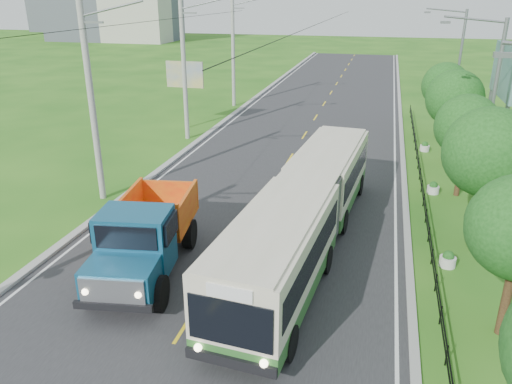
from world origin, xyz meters
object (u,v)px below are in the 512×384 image
at_px(billboard_right, 503,79).
at_px(bus, 306,208).
at_px(pole_mid, 185,69).
at_px(tree_back, 445,88).
at_px(tree_fifth, 455,101).
at_px(pole_far, 233,51).
at_px(streetlight_mid, 489,105).
at_px(planter_near, 448,260).
at_px(tree_fourth, 467,129).
at_px(streetlight_far, 456,67).
at_px(pole_near, 92,102).
at_px(planter_far, 425,147).
at_px(planter_mid, 433,188).
at_px(dump_truck, 145,232).
at_px(tree_third, 489,156).
at_px(billboard_left, 185,79).

height_order(billboard_right, bus, billboard_right).
distance_m(pole_mid, tree_back, 18.89).
bearing_deg(tree_fifth, pole_far, 144.64).
bearing_deg(pole_far, streetlight_mid, -45.14).
bearing_deg(tree_fifth, tree_back, 90.00).
height_order(tree_back, planter_near, tree_back).
height_order(tree_fourth, streetlight_far, streetlight_far).
height_order(streetlight_far, planter_near, streetlight_far).
relative_size(pole_mid, pole_far, 1.00).
relative_size(pole_near, planter_far, 14.93).
bearing_deg(bus, planter_mid, 59.63).
height_order(pole_near, billboard_right, pole_near).
bearing_deg(bus, dump_truck, -145.02).
bearing_deg(pole_far, tree_back, -20.74).
bearing_deg(tree_third, streetlight_mid, 82.36).
distance_m(tree_fifth, billboard_left, 19.74).
height_order(tree_fourth, planter_near, tree_fourth).
bearing_deg(billboard_right, planter_far, 151.61).
bearing_deg(tree_fourth, planter_near, -98.77).
height_order(tree_back, dump_truck, tree_back).
distance_m(tree_fourth, dump_truck, 17.06).
bearing_deg(planter_near, streetlight_far, 84.70).
distance_m(tree_back, bus, 21.38).
bearing_deg(tree_back, pole_near, -136.59).
bearing_deg(pole_near, planter_far, 37.63).
bearing_deg(streetlight_mid, pole_near, -165.19).
xyz_separation_m(tree_back, planter_far, (-1.26, -4.14, -3.37)).
xyz_separation_m(tree_third, tree_fourth, (-0.00, 6.00, -0.40)).
relative_size(tree_back, planter_near, 8.21).
bearing_deg(pole_near, pole_mid, 90.00).
distance_m(bus, dump_truck, 6.49).
height_order(pole_near, billboard_left, pole_near).
xyz_separation_m(streetlight_mid, bus, (-7.73, -8.01, -2.99)).
distance_m(billboard_left, billboard_right, 22.21).
bearing_deg(streetlight_far, tree_back, -112.92).
bearing_deg(pole_mid, tree_third, -35.36).
relative_size(tree_fifth, billboard_left, 1.12).
bearing_deg(billboard_right, tree_fourth, -112.64).
xyz_separation_m(planter_far, billboard_left, (-18.10, 2.00, 3.58)).
xyz_separation_m(streetlight_mid, streetlight_far, (0.00, 14.00, 0.00)).
bearing_deg(planter_near, tree_fifth, 84.92).
bearing_deg(billboard_left, tree_third, -39.33).
distance_m(pole_near, planter_near, 17.79).
relative_size(pole_mid, tree_third, 1.67).
relative_size(billboard_right, bus, 0.44).
height_order(tree_back, streetlight_far, streetlight_far).
xyz_separation_m(pole_mid, tree_third, (18.12, -12.86, -1.11)).
bearing_deg(bus, tree_fourth, 54.58).
height_order(streetlight_far, dump_truck, streetlight_far).
relative_size(tree_back, bus, 0.33).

